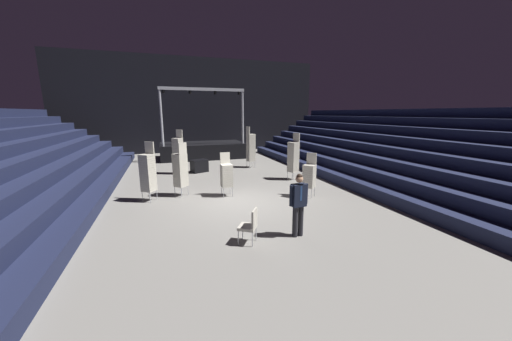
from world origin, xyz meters
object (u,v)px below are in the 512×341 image
(chair_stack_front_right, at_px, (178,152))
(chair_stack_rear_left, at_px, (293,157))
(chair_stack_mid_left, at_px, (309,175))
(chair_stack_rear_right, at_px, (148,172))
(man_with_tie, at_px, (299,201))
(equipment_road_case, at_px, (199,166))
(chair_stack_mid_right, at_px, (226,175))
(stage_riser, at_px, (203,149))
(chair_stack_front_left, at_px, (180,170))
(loose_chair_near_man, at_px, (250,224))
(chair_stack_mid_centre, at_px, (251,147))

(chair_stack_front_right, relative_size, chair_stack_rear_left, 1.04)
(chair_stack_mid_left, bearing_deg, chair_stack_rear_right, 35.70)
(man_with_tie, bearing_deg, equipment_road_case, -85.44)
(chair_stack_mid_right, distance_m, equipment_road_case, 5.11)
(stage_riser, relative_size, equipment_road_case, 6.86)
(chair_stack_front_left, relative_size, loose_chair_near_man, 2.35)
(chair_stack_mid_left, bearing_deg, chair_stack_mid_right, 28.96)
(chair_stack_front_right, relative_size, loose_chair_near_man, 2.62)
(chair_stack_front_left, distance_m, chair_stack_rear_right, 1.26)
(equipment_road_case, bearing_deg, chair_stack_mid_centre, 6.77)
(chair_stack_front_left, bearing_deg, stage_riser, 37.51)
(stage_riser, relative_size, chair_stack_front_left, 2.78)
(chair_stack_front_right, distance_m, equipment_road_case, 1.44)
(loose_chair_near_man, bearing_deg, chair_stack_rear_right, 63.33)
(chair_stack_front_right, distance_m, chair_stack_rear_right, 4.86)
(chair_stack_mid_right, bearing_deg, chair_stack_rear_left, -158.00)
(man_with_tie, distance_m, chair_stack_front_left, 5.72)
(chair_stack_front_left, height_order, chair_stack_mid_left, chair_stack_front_left)
(chair_stack_rear_left, distance_m, loose_chair_near_man, 7.40)
(man_with_tie, xyz_separation_m, chair_stack_rear_left, (2.83, 6.07, 0.18))
(chair_stack_mid_right, distance_m, chair_stack_mid_centre, 6.12)
(equipment_road_case, bearing_deg, chair_stack_mid_left, -59.55)
(chair_stack_front_right, xyz_separation_m, chair_stack_rear_right, (-1.36, -4.67, -0.08))
(loose_chair_near_man, bearing_deg, chair_stack_front_right, 41.46)
(chair_stack_mid_left, distance_m, chair_stack_mid_centre, 6.65)
(chair_stack_rear_left, xyz_separation_m, chair_stack_rear_right, (-6.88, -1.40, -0.04))
(chair_stack_mid_right, bearing_deg, chair_stack_front_left, -21.48)
(chair_stack_front_left, distance_m, equipment_road_case, 4.67)
(chair_stack_front_left, bearing_deg, chair_stack_mid_centre, 6.89)
(chair_stack_mid_centre, relative_size, chair_stack_rear_left, 1.07)
(chair_stack_mid_right, bearing_deg, stage_riser, -94.26)
(chair_stack_mid_centre, distance_m, chair_stack_rear_left, 3.88)
(chair_stack_mid_left, distance_m, equipment_road_case, 7.26)
(chair_stack_rear_right, bearing_deg, chair_stack_mid_centre, -99.59)
(man_with_tie, height_order, chair_stack_rear_left, chair_stack_rear_left)
(chair_stack_front_right, distance_m, chair_stack_rear_left, 6.41)
(stage_riser, relative_size, chair_stack_mid_right, 3.44)
(chair_stack_front_left, xyz_separation_m, chair_stack_front_right, (0.14, 4.36, 0.13))
(stage_riser, distance_m, chair_stack_front_left, 9.95)
(chair_stack_front_left, relative_size, chair_stack_mid_left, 1.24)
(chair_stack_front_left, xyz_separation_m, chair_stack_rear_right, (-1.23, -0.30, 0.04))
(loose_chair_near_man, bearing_deg, chair_stack_mid_left, -14.70)
(chair_stack_front_right, bearing_deg, chair_stack_mid_right, 150.16)
(chair_stack_mid_centre, relative_size, equipment_road_case, 2.84)
(chair_stack_rear_left, xyz_separation_m, equipment_road_case, (-4.38, 3.33, -0.83))
(chair_stack_front_right, relative_size, chair_stack_mid_left, 1.38)
(chair_stack_mid_right, xyz_separation_m, chair_stack_rear_left, (3.88, 1.73, 0.29))
(chair_stack_front_left, xyz_separation_m, chair_stack_rear_left, (5.65, 1.10, 0.08))
(stage_riser, bearing_deg, chair_stack_mid_right, -92.24)
(chair_stack_front_right, height_order, chair_stack_mid_right, chair_stack_front_right)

